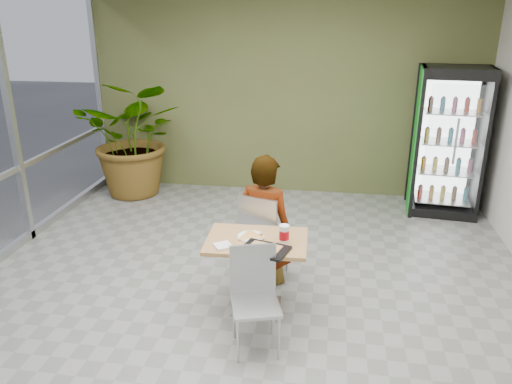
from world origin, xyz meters
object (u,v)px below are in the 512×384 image
dining_table (257,260)px  seated_woman (265,232)px  beverage_fridge (449,142)px  soda_cup (284,234)px  potted_plant (136,138)px  chair_near (254,289)px  chair_far (261,231)px  cafeteria_tray (265,250)px

dining_table → seated_woman: (-0.01, 0.61, 0.02)m
dining_table → beverage_fridge: (2.26, 2.93, 0.50)m
dining_table → seated_woman: size_ratio=0.57×
soda_cup → potted_plant: potted_plant is taller
chair_near → seated_woman: bearing=76.8°
seated_woman → soda_cup: bearing=129.5°
chair_near → soda_cup: soda_cup is taller
soda_cup → seated_woman: bearing=113.2°
chair_near → potted_plant: bearing=108.1°
chair_far → soda_cup: (0.30, -0.58, 0.25)m
beverage_fridge → potted_plant: size_ratio=1.14×
dining_table → chair_near: chair_near is taller
cafeteria_tray → dining_table: bearing=115.3°
dining_table → seated_woman: 0.61m
chair_far → seated_woman: 0.06m
chair_far → cafeteria_tray: size_ratio=2.39×
beverage_fridge → cafeteria_tray: bearing=-118.4°
beverage_fridge → potted_plant: 4.62m
soda_cup → beverage_fridge: 3.57m
cafeteria_tray → potted_plant: 4.03m
potted_plant → cafeteria_tray: bearing=-52.3°
cafeteria_tray → beverage_fridge: size_ratio=0.20×
dining_table → potted_plant: (-2.36, 2.96, 0.37)m
soda_cup → cafeteria_tray: 0.27m
seated_woman → chair_near: bearing=109.8°
potted_plant → chair_far: bearing=-46.0°
cafeteria_tray → potted_plant: (-2.46, 3.19, 0.15)m
seated_woman → cafeteria_tray: bearing=114.3°
soda_cup → cafeteria_tray: soda_cup is taller
chair_near → chair_far: bearing=78.5°
chair_near → cafeteria_tray: 0.38m
dining_table → potted_plant: 3.80m
beverage_fridge → chair_far: bearing=-128.2°
chair_near → cafeteria_tray: chair_near is taller
chair_far → cafeteria_tray: bearing=116.8°
seated_woman → beverage_fridge: 3.29m
seated_woman → cafeteria_tray: size_ratio=4.12×
chair_near → soda_cup: size_ratio=5.37×
beverage_fridge → potted_plant: (-4.62, 0.03, -0.13)m
chair_near → seated_woman: (-0.07, 1.13, 0.02)m
dining_table → seated_woman: bearing=90.9°
seated_woman → beverage_fridge: beverage_fridge is taller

